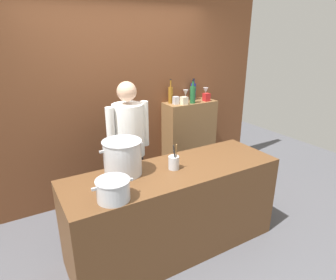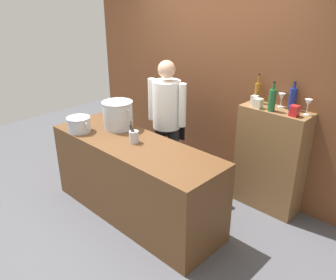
# 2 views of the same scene
# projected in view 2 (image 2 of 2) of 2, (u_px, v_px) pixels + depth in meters

# --- Properties ---
(ground_plane) EXTENTS (8.00, 8.00, 0.00)m
(ground_plane) POSITION_uv_depth(u_px,v_px,m) (136.00, 213.00, 4.03)
(ground_plane) COLOR #4C4C51
(brick_back_panel) EXTENTS (4.40, 0.10, 3.00)m
(brick_back_panel) POSITION_uv_depth(u_px,v_px,m) (215.00, 67.00, 4.35)
(brick_back_panel) COLOR brown
(brick_back_panel) RESTS_ON ground_plane
(prep_counter) EXTENTS (2.13, 0.70, 0.90)m
(prep_counter) POSITION_uv_depth(u_px,v_px,m) (135.00, 179.00, 3.85)
(prep_counter) COLOR brown
(prep_counter) RESTS_ON ground_plane
(bar_cabinet) EXTENTS (0.76, 0.32, 1.22)m
(bar_cabinet) POSITION_uv_depth(u_px,v_px,m) (270.00, 160.00, 3.94)
(bar_cabinet) COLOR brown
(bar_cabinet) RESTS_ON ground_plane
(chef) EXTENTS (0.52, 0.38, 1.66)m
(chef) POSITION_uv_depth(u_px,v_px,m) (167.00, 117.00, 4.21)
(chef) COLOR black
(chef) RESTS_ON ground_plane
(stockpot_large) EXTENTS (0.42, 0.36, 0.32)m
(stockpot_large) POSITION_uv_depth(u_px,v_px,m) (118.00, 115.00, 4.00)
(stockpot_large) COLOR #B7BABF
(stockpot_large) RESTS_ON prep_counter
(stockpot_small) EXTENTS (0.33, 0.27, 0.17)m
(stockpot_small) POSITION_uv_depth(u_px,v_px,m) (79.00, 124.00, 3.93)
(stockpot_small) COLOR #B7BABF
(stockpot_small) RESTS_ON prep_counter
(utensil_crock) EXTENTS (0.10, 0.10, 0.26)m
(utensil_crock) POSITION_uv_depth(u_px,v_px,m) (134.00, 136.00, 3.65)
(utensil_crock) COLOR #B7BABF
(utensil_crock) RESTS_ON prep_counter
(wine_bottle_green) EXTENTS (0.08, 0.08, 0.32)m
(wine_bottle_green) POSITION_uv_depth(u_px,v_px,m) (272.00, 100.00, 3.60)
(wine_bottle_green) COLOR #1E592D
(wine_bottle_green) RESTS_ON bar_cabinet
(wine_bottle_amber) EXTENTS (0.06, 0.06, 0.33)m
(wine_bottle_amber) POSITION_uv_depth(u_px,v_px,m) (257.00, 92.00, 3.87)
(wine_bottle_amber) COLOR #8C5919
(wine_bottle_amber) RESTS_ON bar_cabinet
(wine_bottle_cobalt) EXTENTS (0.08, 0.08, 0.31)m
(wine_bottle_cobalt) POSITION_uv_depth(u_px,v_px,m) (293.00, 99.00, 3.63)
(wine_bottle_cobalt) COLOR navy
(wine_bottle_cobalt) RESTS_ON bar_cabinet
(wine_glass_short) EXTENTS (0.08, 0.08, 0.15)m
(wine_glass_short) POSITION_uv_depth(u_px,v_px,m) (282.00, 97.00, 3.73)
(wine_glass_short) COLOR silver
(wine_glass_short) RESTS_ON bar_cabinet
(wine_glass_wide) EXTENTS (0.08, 0.08, 0.17)m
(wine_glass_wide) POSITION_uv_depth(u_px,v_px,m) (308.00, 103.00, 3.48)
(wine_glass_wide) COLOR silver
(wine_glass_wide) RESTS_ON bar_cabinet
(spice_tin_cream) EXTENTS (0.08, 0.08, 0.11)m
(spice_tin_cream) POSITION_uv_depth(u_px,v_px,m) (258.00, 103.00, 3.71)
(spice_tin_cream) COLOR beige
(spice_tin_cream) RESTS_ON bar_cabinet
(spice_tin_silver) EXTENTS (0.07, 0.07, 0.11)m
(spice_tin_silver) POSITION_uv_depth(u_px,v_px,m) (255.00, 100.00, 3.82)
(spice_tin_silver) COLOR #B2B2B7
(spice_tin_silver) RESTS_ON bar_cabinet
(spice_tin_red) EXTENTS (0.08, 0.08, 0.11)m
(spice_tin_red) POSITION_uv_depth(u_px,v_px,m) (294.00, 111.00, 3.48)
(spice_tin_red) COLOR red
(spice_tin_red) RESTS_ON bar_cabinet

